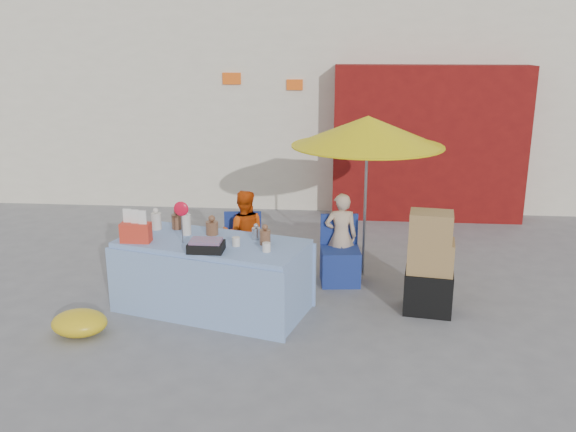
# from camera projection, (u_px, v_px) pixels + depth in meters

# --- Properties ---
(ground) EXTENTS (80.00, 80.00, 0.00)m
(ground) POSITION_uv_depth(u_px,v_px,m) (272.00, 316.00, 6.84)
(ground) COLOR slate
(ground) RESTS_ON ground
(backdrop) EXTENTS (14.00, 8.00, 7.80)m
(backdrop) POSITION_uv_depth(u_px,v_px,m) (334.00, 35.00, 13.14)
(backdrop) COLOR silver
(backdrop) RESTS_ON ground
(market_table) EXTENTS (2.33, 1.54, 1.29)m
(market_table) POSITION_uv_depth(u_px,v_px,m) (212.00, 274.00, 6.91)
(market_table) COLOR #80A3CD
(market_table) RESTS_ON ground
(chair_left) EXTENTS (0.53, 0.52, 0.85)m
(chair_left) POSITION_uv_depth(u_px,v_px,m) (243.00, 260.00, 7.84)
(chair_left) COLOR navy
(chair_left) RESTS_ON ground
(chair_right) EXTENTS (0.53, 0.52, 0.85)m
(chair_right) POSITION_uv_depth(u_px,v_px,m) (340.00, 263.00, 7.73)
(chair_right) COLOR navy
(chair_right) RESTS_ON ground
(vendor_orange) EXTENTS (0.60, 0.49, 1.15)m
(vendor_orange) POSITION_uv_depth(u_px,v_px,m) (244.00, 234.00, 7.88)
(vendor_orange) COLOR #DE4A0B
(vendor_orange) RESTS_ON ground
(vendor_beige) EXTENTS (0.44, 0.32, 1.14)m
(vendor_beige) POSITION_uv_depth(u_px,v_px,m) (341.00, 237.00, 7.78)
(vendor_beige) COLOR #C6A98C
(vendor_beige) RESTS_ON ground
(umbrella) EXTENTS (1.90, 1.90, 2.09)m
(umbrella) POSITION_uv_depth(u_px,v_px,m) (368.00, 132.00, 7.53)
(umbrella) COLOR gray
(umbrella) RESTS_ON ground
(box_stack) EXTENTS (0.59, 0.51, 1.18)m
(box_stack) POSITION_uv_depth(u_px,v_px,m) (430.00, 266.00, 6.81)
(box_stack) COLOR black
(box_stack) RESTS_ON ground
(tarp_bundle) EXTENTS (0.67, 0.58, 0.26)m
(tarp_bundle) POSITION_uv_depth(u_px,v_px,m) (79.00, 323.00, 6.37)
(tarp_bundle) COLOR gold
(tarp_bundle) RESTS_ON ground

